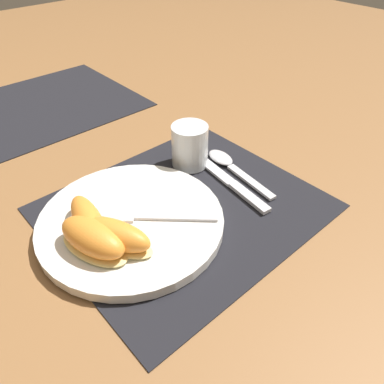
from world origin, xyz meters
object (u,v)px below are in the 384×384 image
spoon (228,163)px  citrus_wedge_1 (93,239)px  juice_glass (190,148)px  plate (131,221)px  citrus_wedge_0 (90,225)px  fork (140,216)px  citrus_wedge_2 (114,236)px  knife (226,179)px

spoon → citrus_wedge_1: (-0.30, -0.03, 0.03)m
spoon → juice_glass: bearing=133.0°
plate → citrus_wedge_1: (-0.07, -0.02, 0.03)m
juice_glass → citrus_wedge_0: bearing=-166.5°
juice_glass → spoon: juice_glass is taller
citrus_wedge_0 → fork: bearing=-13.7°
fork → citrus_wedge_0: 0.08m
fork → spoon: bearing=5.9°
plate → citrus_wedge_2: citrus_wedge_2 is taller
plate → knife: bearing=-5.1°
fork → citrus_wedge_1: size_ratio=1.32×
juice_glass → knife: (0.01, -0.08, -0.03)m
plate → citrus_wedge_2: (-0.05, -0.03, 0.03)m
spoon → fork: bearing=-174.1°
knife → fork: 0.18m
juice_glass → citrus_wedge_0: (-0.24, -0.06, -0.00)m
plate → spoon: size_ratio=1.61×
plate → citrus_wedge_0: citrus_wedge_0 is taller
knife → spoon: spoon is taller
knife → juice_glass: bearing=99.2°
citrus_wedge_0 → citrus_wedge_1: citrus_wedge_1 is taller
juice_glass → citrus_wedge_2: juice_glass is taller
spoon → citrus_wedge_2: 0.28m
juice_glass → citrus_wedge_0: 0.24m
plate → juice_glass: size_ratio=3.57×
knife → citrus_wedge_2: (-0.24, -0.01, 0.03)m
plate → juice_glass: (0.18, 0.07, 0.03)m
plate → citrus_wedge_2: bearing=-146.2°
juice_glass → fork: bearing=-155.7°
citrus_wedge_2 → citrus_wedge_0: bearing=108.6°
juice_glass → spoon: bearing=-47.0°
fork → knife: bearing=-2.4°
citrus_wedge_1 → citrus_wedge_2: (0.02, -0.01, -0.00)m
knife → fork: fork is taller
citrus_wedge_2 → fork: bearing=21.0°
fork → plate: bearing=140.4°
citrus_wedge_0 → juice_glass: bearing=13.5°
plate → fork: bearing=-39.6°
knife → spoon: 0.05m
knife → fork: (-0.18, 0.01, 0.02)m
juice_glass → citrus_wedge_0: size_ratio=0.56×
plate → knife: size_ratio=1.26×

